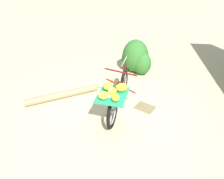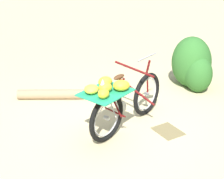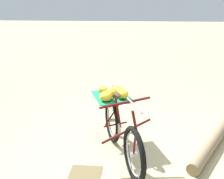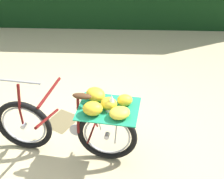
% 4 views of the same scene
% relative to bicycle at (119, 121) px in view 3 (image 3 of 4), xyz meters
% --- Properties ---
extents(ground_plane, '(60.00, 60.00, 0.00)m').
position_rel_bicycle_xyz_m(ground_plane, '(-0.19, -0.17, -0.52)').
color(ground_plane, '#C6B284').
extents(bicycle, '(0.97, 1.77, 1.03)m').
position_rel_bicycle_xyz_m(bicycle, '(0.00, 0.00, 0.00)').
color(bicycle, black).
rests_on(bicycle, ground_plane).
extents(fallen_log, '(1.08, 1.67, 0.18)m').
position_rel_bicycle_xyz_m(fallen_log, '(1.47, 0.27, -0.43)').
color(fallen_log, '#937A5B').
rests_on(fallen_log, ground_plane).
extents(leaf_litter_patch, '(0.44, 0.36, 0.01)m').
position_rel_bicycle_xyz_m(leaf_litter_patch, '(-0.41, -0.59, -0.51)').
color(leaf_litter_patch, olive).
rests_on(leaf_litter_patch, ground_plane).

